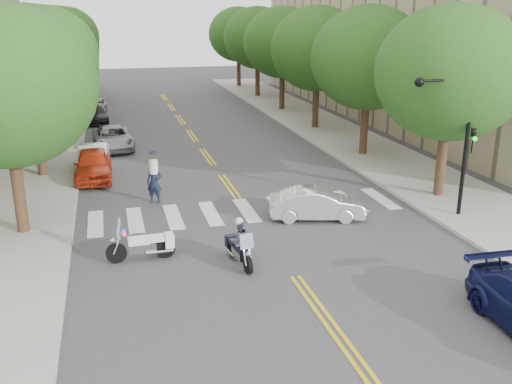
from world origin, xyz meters
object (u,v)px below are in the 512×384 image
object	(u,v)px
convertible	(317,204)
officer_standing	(154,182)
motorcycle_parked	(147,245)
motorcycle_police	(239,243)

from	to	relation	value
convertible	officer_standing	bearing A→B (deg)	72.75
officer_standing	motorcycle_parked	bearing A→B (deg)	-74.14
officer_standing	convertible	world-z (taller)	officer_standing
motorcycle_police	officer_standing	size ratio (longest dim) A/B	1.10
motorcycle_parked	officer_standing	world-z (taller)	officer_standing
motorcycle_parked	motorcycle_police	bearing A→B (deg)	-113.19
officer_standing	convertible	distance (m)	7.19
motorcycle_parked	convertible	size ratio (longest dim) A/B	0.61
officer_standing	convertible	size ratio (longest dim) A/B	0.49
motorcycle_parked	officer_standing	xyz separation A→B (m)	(0.79, 5.95, 0.41)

